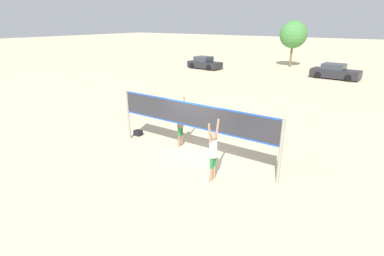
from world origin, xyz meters
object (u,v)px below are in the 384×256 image
(player_spiker, at_px, (213,150))
(tree_right_cluster, at_px, (293,35))
(player_blocker, at_px, (180,121))
(volleyball, at_px, (206,180))
(volleyball_net, at_px, (192,119))
(gear_bag, at_px, (138,133))
(parked_car_mid, at_px, (335,72))
(parked_car_near, at_px, (204,63))

(player_spiker, relative_size, tree_right_cluster, 0.41)
(player_blocker, distance_m, volleyball, 3.65)
(volleyball_net, bearing_deg, player_spiker, -34.07)
(player_spiker, bearing_deg, gear_bag, 72.56)
(volleyball_net, xyz_separation_m, gear_bag, (-3.64, 0.53, -1.53))
(player_blocker, xyz_separation_m, parked_car_mid, (2.32, 22.13, -0.54))
(player_blocker, bearing_deg, volleyball, 51.80)
(player_blocker, xyz_separation_m, tree_right_cluster, (-3.77, 27.52, 2.62))
(parked_car_mid, height_order, tree_right_cluster, tree_right_cluster)
(parked_car_near, xyz_separation_m, parked_car_mid, (14.01, 1.86, 0.02))
(player_blocker, height_order, gear_bag, player_blocker)
(player_spiker, xyz_separation_m, tree_right_cluster, (-6.58, 29.35, 2.64))
(player_blocker, bearing_deg, parked_car_near, -150.04)
(player_spiker, distance_m, player_blocker, 3.35)
(volleyball_net, height_order, parked_car_mid, volleyball_net)
(player_spiker, relative_size, parked_car_mid, 0.49)
(parked_car_near, relative_size, parked_car_mid, 0.91)
(volleyball, relative_size, parked_car_mid, 0.05)
(parked_car_mid, relative_size, tree_right_cluster, 0.84)
(volleyball, relative_size, parked_car_near, 0.05)
(volleyball_net, bearing_deg, volleyball, -42.13)
(parked_car_near, bearing_deg, volleyball_net, -53.25)
(volleyball, bearing_deg, gear_bag, 159.18)
(player_blocker, height_order, volleyball, player_blocker)
(volleyball_net, distance_m, gear_bag, 3.98)
(volleyball_net, height_order, tree_right_cluster, tree_right_cluster)
(volleyball, bearing_deg, parked_car_near, 122.74)
(volleyball_net, relative_size, tree_right_cluster, 1.38)
(player_spiker, distance_m, volleyball, 1.12)
(volleyball_net, distance_m, player_spiker, 2.10)
(volleyball_net, height_order, parked_car_near, volleyball_net)
(parked_car_near, height_order, tree_right_cluster, tree_right_cluster)
(gear_bag, relative_size, parked_car_mid, 0.08)
(volleyball_net, xyz_separation_m, tree_right_cluster, (-4.88, 28.21, 2.16))
(volleyball_net, relative_size, gear_bag, 20.44)
(volleyball_net, height_order, player_spiker, volleyball_net)
(volleyball, height_order, tree_right_cluster, tree_right_cluster)
(volleyball_net, xyz_separation_m, volleyball, (1.63, -1.47, -1.55))
(gear_bag, bearing_deg, parked_car_near, 114.14)
(tree_right_cluster, bearing_deg, gear_bag, -87.43)
(gear_bag, xyz_separation_m, parked_car_near, (-9.16, 20.43, 0.50))
(parked_car_mid, xyz_separation_m, tree_right_cluster, (-6.09, 5.39, 3.16))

